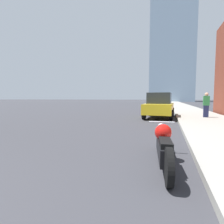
# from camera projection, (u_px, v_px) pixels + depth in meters

# --- Properties ---
(sidewalk) EXTENTS (3.28, 240.00, 0.15)m
(sidewalk) POSITION_uv_depth(u_px,v_px,m) (179.00, 105.00, 36.73)
(sidewalk) COLOR gray
(sidewalk) RESTS_ON ground_plane
(distant_tower) EXTENTS (17.97, 17.97, 68.06)m
(distant_tower) POSITION_uv_depth(u_px,v_px,m) (173.00, 24.00, 77.15)
(distant_tower) COLOR #8CA5BC
(distant_tower) RESTS_ON ground_plane
(motorcycle) EXTENTS (0.62, 2.44, 0.81)m
(motorcycle) POSITION_uv_depth(u_px,v_px,m) (164.00, 145.00, 3.64)
(motorcycle) COLOR black
(motorcycle) RESTS_ON ground_plane
(parked_car_yellow) EXTENTS (2.06, 4.24, 1.76)m
(parked_car_yellow) POSITION_uv_depth(u_px,v_px,m) (159.00, 106.00, 12.27)
(parked_car_yellow) COLOR gold
(parked_car_yellow) RESTS_ON ground_plane
(parked_car_white) EXTENTS (2.00, 4.08, 1.69)m
(parked_car_white) POSITION_uv_depth(u_px,v_px,m) (161.00, 102.00, 23.12)
(parked_car_white) COLOR silver
(parked_car_white) RESTS_ON ground_plane
(parked_car_silver) EXTENTS (2.13, 4.37, 1.74)m
(parked_car_silver) POSITION_uv_depth(u_px,v_px,m) (164.00, 101.00, 33.02)
(parked_car_silver) COLOR #BCBCC1
(parked_car_silver) RESTS_ON ground_plane
(parked_car_black) EXTENTS (2.19, 4.05, 1.68)m
(parked_car_black) POSITION_uv_depth(u_px,v_px,m) (166.00, 101.00, 43.60)
(parked_car_black) COLOR black
(parked_car_black) RESTS_ON ground_plane
(pedestrian) EXTENTS (0.36, 0.22, 1.60)m
(pedestrian) POSITION_uv_depth(u_px,v_px,m) (206.00, 105.00, 11.27)
(pedestrian) COLOR #1E2347
(pedestrian) RESTS_ON sidewalk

